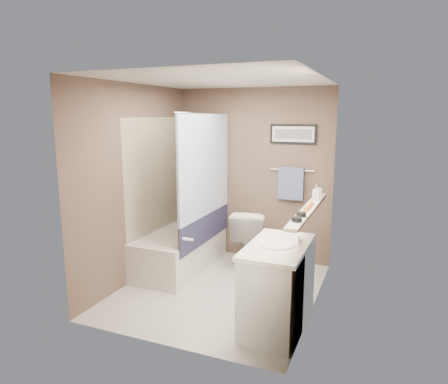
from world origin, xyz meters
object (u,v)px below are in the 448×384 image
at_px(vanity, 278,289).
at_px(glass_jar, 318,193).
at_px(soap_bottle, 316,192).
at_px(hair_brush_back, 309,205).
at_px(bathtub, 181,250).
at_px(candle_bowl_far, 301,214).
at_px(toilet, 251,237).
at_px(hair_brush_front, 307,207).
at_px(candle_bowl_near, 297,219).

distance_m(vanity, glass_jar, 1.29).
relative_size(glass_jar, soap_bottle, 0.60).
height_order(hair_brush_back, glass_jar, glass_jar).
distance_m(vanity, soap_bottle, 1.18).
distance_m(bathtub, candle_bowl_far, 2.21).
bearing_deg(glass_jar, vanity, -100.27).
bearing_deg(glass_jar, candle_bowl_far, -90.00).
xyz_separation_m(bathtub, soap_bottle, (1.79, -0.16, 0.95)).
distance_m(toilet, hair_brush_front, 1.64).
relative_size(candle_bowl_far, soap_bottle, 0.54).
bearing_deg(candle_bowl_far, hair_brush_front, 90.00).
xyz_separation_m(hair_brush_back, glass_jar, (0.00, 0.56, 0.03)).
height_order(toilet, soap_bottle, soap_bottle).
relative_size(bathtub, vanity, 1.67).
bearing_deg(soap_bottle, hair_brush_back, -90.00).
distance_m(candle_bowl_far, glass_jar, 0.96).
bearing_deg(hair_brush_front, toilet, 130.43).
distance_m(candle_bowl_far, soap_bottle, 0.79).
relative_size(toilet, glass_jar, 7.92).
relative_size(candle_bowl_near, hair_brush_back, 0.41).
xyz_separation_m(toilet, hair_brush_back, (0.95, -1.01, 0.74)).
xyz_separation_m(candle_bowl_near, hair_brush_back, (0.00, 0.59, 0.00)).
bearing_deg(candle_bowl_near, candle_bowl_far, 90.00).
bearing_deg(bathtub, vanity, -32.14).
height_order(bathtub, glass_jar, glass_jar).
height_order(toilet, vanity, vanity).
distance_m(toilet, soap_bottle, 1.39).
relative_size(toilet, candle_bowl_near, 8.80).
relative_size(hair_brush_front, hair_brush_back, 1.00).
relative_size(candle_bowl_near, glass_jar, 0.90).
bearing_deg(toilet, candle_bowl_far, 115.58).
bearing_deg(hair_brush_back, glass_jar, 90.00).
relative_size(candle_bowl_far, hair_brush_front, 0.41).
xyz_separation_m(candle_bowl_near, soap_bottle, (0.00, 0.98, 0.06)).
bearing_deg(soap_bottle, hair_brush_front, -90.00).
bearing_deg(candle_bowl_far, candle_bowl_near, -90.00).
bearing_deg(hair_brush_back, vanity, -111.85).
distance_m(toilet, glass_jar, 1.30).
bearing_deg(hair_brush_front, glass_jar, 90.00).
xyz_separation_m(candle_bowl_far, hair_brush_front, (0.00, 0.30, 0.00)).
height_order(candle_bowl_near, hair_brush_front, hair_brush_front).
height_order(candle_bowl_near, candle_bowl_far, same).
height_order(toilet, hair_brush_back, hair_brush_back).
distance_m(vanity, hair_brush_back, 0.89).
bearing_deg(toilet, bathtub, 20.36).
xyz_separation_m(hair_brush_front, hair_brush_back, (0.00, 0.10, 0.00)).
height_order(candle_bowl_far, soap_bottle, soap_bottle).
bearing_deg(hair_brush_back, soap_bottle, 90.00).
xyz_separation_m(toilet, hair_brush_front, (0.95, -1.11, 0.74)).
relative_size(toilet, candle_bowl_far, 8.80).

